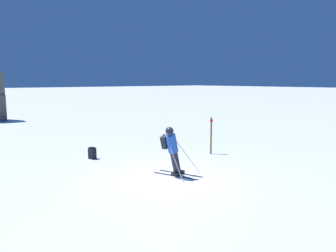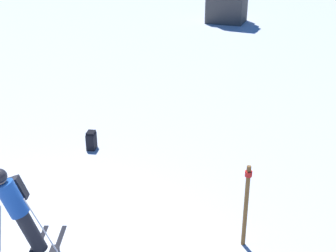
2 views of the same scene
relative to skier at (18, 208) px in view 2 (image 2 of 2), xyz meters
name	(u,v)px [view 2 (image 2 of 2)]	position (x,y,z in m)	size (l,w,h in m)	color
ground_plane	(21,249)	(-0.17, 0.09, -1.00)	(300.00, 300.00, 0.00)	white
skier	(18,208)	(0.00, 0.00, 0.00)	(1.54, 1.81, 1.83)	black
spare_backpack	(91,140)	(-0.89, 4.19, -0.76)	(0.27, 0.34, 0.50)	black
trail_marker	(246,202)	(3.68, 1.63, -0.08)	(0.13, 0.13, 1.67)	brown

